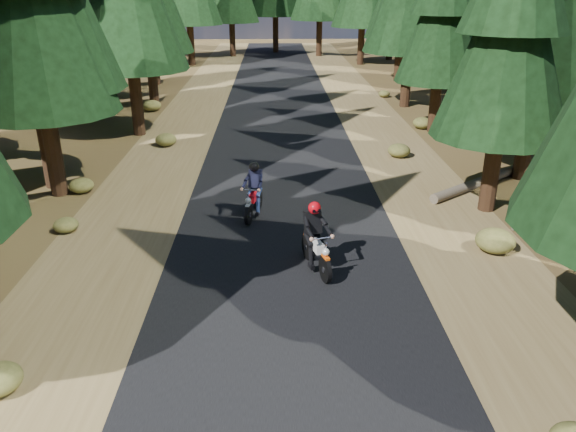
# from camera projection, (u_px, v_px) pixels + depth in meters

# --- Properties ---
(ground) EXTENTS (120.00, 120.00, 0.00)m
(ground) POSITION_uv_depth(u_px,v_px,m) (290.00, 287.00, 12.64)
(ground) COLOR #422D17
(ground) RESTS_ON ground
(road) EXTENTS (6.00, 100.00, 0.01)m
(road) POSITION_uv_depth(u_px,v_px,m) (285.00, 205.00, 17.25)
(road) COLOR black
(road) RESTS_ON ground
(shoulder_l) EXTENTS (3.20, 100.00, 0.01)m
(shoulder_l) POSITION_uv_depth(u_px,v_px,m) (135.00, 207.00, 17.14)
(shoulder_l) COLOR brown
(shoulder_l) RESTS_ON ground
(shoulder_r) EXTENTS (3.20, 100.00, 0.01)m
(shoulder_r) POSITION_uv_depth(u_px,v_px,m) (433.00, 204.00, 17.36)
(shoulder_r) COLOR brown
(shoulder_r) RESTS_ON ground
(log_near) EXTENTS (4.38, 3.55, 0.32)m
(log_near) POSITION_uv_depth(u_px,v_px,m) (482.00, 181.00, 18.86)
(log_near) COLOR #4C4233
(log_near) RESTS_ON ground
(log_far) EXTENTS (3.45, 0.40, 0.24)m
(log_far) POSITION_uv_depth(u_px,v_px,m) (573.00, 225.00, 15.58)
(log_far) COLOR #4C4233
(log_far) RESTS_ON ground
(understory_shrubs) EXTENTS (14.35, 30.93, 0.60)m
(understory_shrubs) POSITION_uv_depth(u_px,v_px,m) (300.00, 177.00, 18.98)
(understory_shrubs) COLOR #474C1E
(understory_shrubs) RESTS_ON ground
(rider_lead) EXTENTS (1.06, 1.95, 1.67)m
(rider_lead) POSITION_uv_depth(u_px,v_px,m) (316.00, 249.00, 13.16)
(rider_lead) COLOR silver
(rider_lead) RESTS_ON road
(rider_follow) EXTENTS (0.92, 1.88, 1.61)m
(rider_follow) POSITION_uv_depth(u_px,v_px,m) (254.00, 200.00, 16.19)
(rider_follow) COLOR #A90B13
(rider_follow) RESTS_ON road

